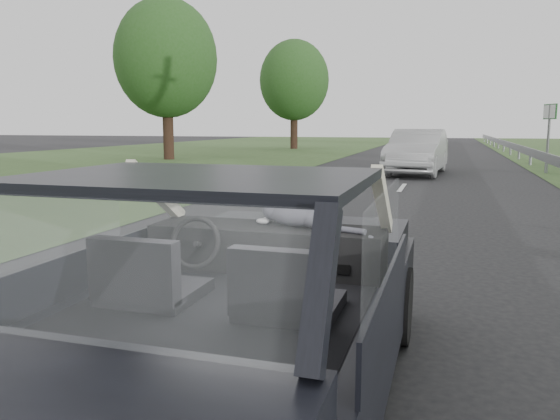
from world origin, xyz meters
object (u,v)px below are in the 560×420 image
Objects in this scene: subject_car at (234,292)px; other_car at (417,152)px; highway_sign at (548,136)px; cat at (296,213)px.

other_car reaches higher than subject_car.
cat is at bearing -120.99° from highway_sign.
other_car is at bearing 103.73° from cat.
highway_sign reaches higher than subject_car.
subject_car is 16.39m from other_car.
subject_car reaches higher than cat.
highway_sign is at bearing 48.49° from other_car.
subject_car is 6.46× the size of cat.
highway_sign reaches higher than cat.
subject_car is at bearing -85.85° from other_car.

